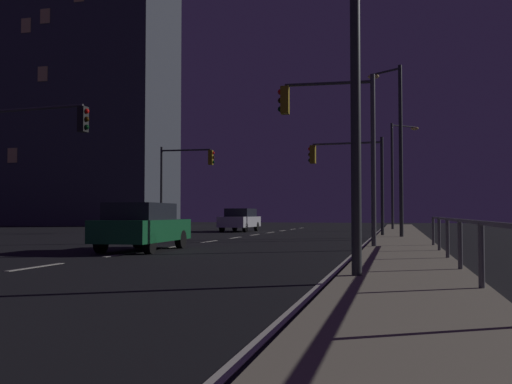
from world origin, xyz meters
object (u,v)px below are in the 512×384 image
Objects in this scene: traffic_light_far_right at (35,144)px; building_distant at (83,89)px; street_lamp_median at (396,135)px; traffic_light_near_left at (184,172)px; traffic_light_far_center at (333,127)px; traffic_light_far_left at (348,167)px; street_lamp_mid_block at (396,165)px; car_oncoming at (240,219)px; street_lamp_far_end at (362,35)px; car at (143,226)px.

traffic_light_far_right is 40.82m from building_distant.
building_distant reaches higher than street_lamp_median.
traffic_light_near_left is 0.70× the size of street_lamp_median.
traffic_light_far_left is at bearing 92.00° from traffic_light_far_center.
street_lamp_mid_block reaches higher than traffic_light_far_right.
car_oncoming is 0.80× the size of traffic_light_far_right.
traffic_light_near_left reaches higher than car_oncoming.
street_lamp_median is 17.14m from street_lamp_far_end.
street_lamp_mid_block is at bearing 25.02° from traffic_light_near_left.
car is 7.20m from traffic_light_far_center.
traffic_light_far_center is at bearing -88.00° from traffic_light_far_left.
building_distant is at bearing 124.22° from car.
traffic_light_far_right is 0.97× the size of traffic_light_near_left.
car_oncoming is 0.54× the size of street_lamp_median.
street_lamp_far_end is (9.88, -26.52, 3.64)m from car_oncoming.
traffic_light_far_right is 15.86m from traffic_light_near_left.
street_lamp_median is at bearing -33.72° from traffic_light_far_left.
building_distant reaches higher than traffic_light_far_left.
car_oncoming is 18.64m from traffic_light_far_right.
building_distant is (-22.21, 16.27, 13.84)m from car_oncoming.
building_distant reaches higher than traffic_light_near_left.
traffic_light_near_left is at bearing 118.42° from street_lamp_far_end.
traffic_light_far_left is at bearing 64.49° from car.
traffic_light_far_right is at bearing 163.03° from car.
traffic_light_far_center is (8.36, -17.77, 3.34)m from car_oncoming.
street_lamp_median is (13.46, 8.73, 1.06)m from traffic_light_far_right.
building_distant is (-24.51, 36.03, 13.84)m from car.
street_lamp_mid_block is (8.11, 23.86, 3.86)m from car.
car is at bearing -115.51° from traffic_light_far_left.
street_lamp_far_end is 0.25× the size of building_distant.
traffic_light_far_center is 8.66m from street_lamp_median.
traffic_light_far_left is 0.87× the size of traffic_light_near_left.
car_oncoming is at bearing 115.19° from traffic_light_far_center.
building_distant is at bearing 131.93° from traffic_light_far_center.
street_lamp_median reaches higher than traffic_light_far_center.
traffic_light_near_left is 0.75× the size of street_lamp_mid_block.
traffic_light_near_left is at bearing 126.81° from traffic_light_far_center.
street_lamp_far_end is (1.52, -8.75, 0.30)m from traffic_light_far_center.
traffic_light_far_center is 1.17× the size of traffic_light_far_left.
street_lamp_far_end is (7.58, -6.76, 3.64)m from car.
car_oncoming is at bearing 96.64° from car.
car_oncoming is 0.78× the size of traffic_light_near_left.
street_lamp_far_end is (-0.53, -30.62, -0.22)m from street_lamp_mid_block.
street_lamp_mid_block is (10.41, 4.10, 3.86)m from car_oncoming.
street_lamp_far_end reaches higher than traffic_light_near_left.
car is 0.15× the size of building_distant.
street_lamp_mid_block is 1.04× the size of street_lamp_far_end.
car is 0.79× the size of traffic_light_near_left.
car_oncoming is 11.53m from traffic_light_far_left.
car is 0.55× the size of street_lamp_median.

